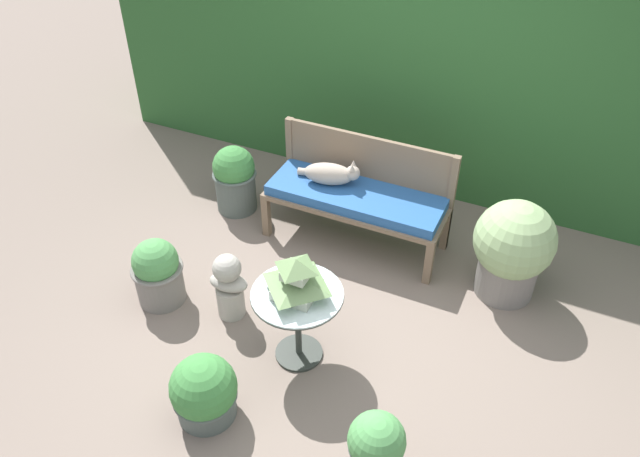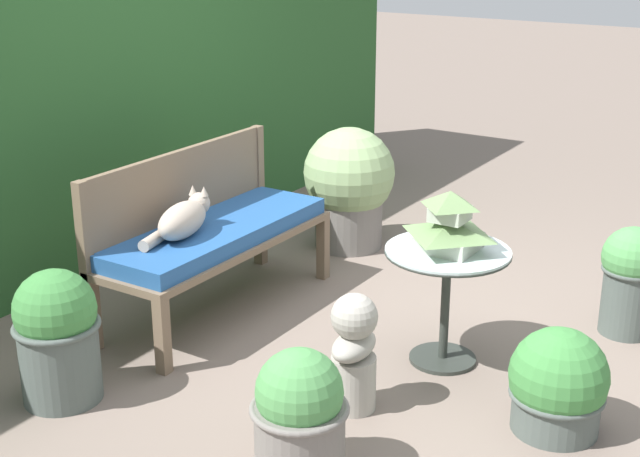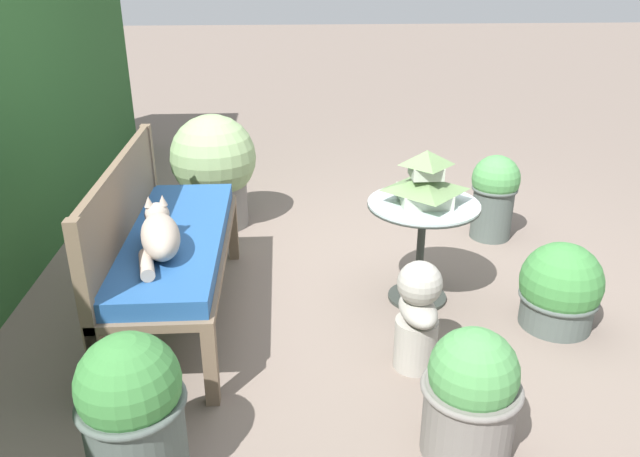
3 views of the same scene
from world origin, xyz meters
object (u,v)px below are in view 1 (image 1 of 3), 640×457
potted_plant_path_edge (235,178)px  potted_plant_bench_right (158,272)px  patio_table (298,307)px  garden_bust (229,285)px  potted_plant_table_far (376,452)px  pagoda_birdhouse (297,279)px  potted_plant_bench_left (204,392)px  cat (331,174)px  potted_plant_patio_mid (513,249)px  garden_bench (356,200)px

potted_plant_path_edge → potted_plant_bench_right: size_ratio=1.15×
patio_table → garden_bust: 0.67m
garden_bust → potted_plant_table_far: bearing=-35.1°
pagoda_birdhouse → garden_bust: size_ratio=0.64×
patio_table → potted_plant_table_far: size_ratio=1.03×
potted_plant_bench_left → patio_table: bearing=64.9°
potted_plant_path_edge → pagoda_birdhouse: bearing=-45.7°
garden_bust → pagoda_birdhouse: bearing=-18.3°
pagoda_birdhouse → potted_plant_table_far: bearing=-39.8°
pagoda_birdhouse → potted_plant_path_edge: bearing=134.3°
potted_plant_bench_right → potted_plant_table_far: 2.14m
patio_table → potted_plant_path_edge: bearing=134.3°
pagoda_birdhouse → garden_bust: (-0.63, 0.14, -0.43)m
patio_table → potted_plant_bench_left: size_ratio=1.30×
cat → potted_plant_patio_mid: potted_plant_patio_mid is taller
garden_bust → potted_plant_bench_right: size_ratio=1.01×
pagoda_birdhouse → potted_plant_bench_right: size_ratio=0.65×
potted_plant_path_edge → cat: bearing=2.2°
potted_plant_path_edge → potted_plant_bench_left: 2.20m
garden_bench → potted_plant_bench_right: bearing=-130.2°
potted_plant_path_edge → potted_plant_bench_right: bearing=-86.3°
cat → potted_plant_path_edge: size_ratio=0.86×
garden_bench → garden_bust: bearing=-113.3°
garden_bust → potted_plant_bench_right: bearing=-176.3°
potted_plant_bench_right → potted_plant_bench_left: size_ratio=1.18×
patio_table → potted_plant_path_edge: potted_plant_path_edge is taller
garden_bench → potted_plant_bench_right: (-1.07, -1.26, -0.16)m
patio_table → garden_bust: (-0.63, 0.14, -0.18)m
pagoda_birdhouse → potted_plant_patio_mid: 1.72m
cat → potted_plant_bench_left: 2.05m
cat → garden_bust: size_ratio=0.98×
potted_plant_table_far → potted_plant_path_edge: bearing=136.5°
patio_table → potted_plant_table_far: 1.07m
potted_plant_bench_left → potted_plant_path_edge: bearing=115.8°
potted_plant_bench_left → potted_plant_table_far: bearing=-0.1°
cat → potted_plant_patio_mid: bearing=-17.2°
potted_plant_patio_mid → patio_table: bearing=-133.0°
garden_bench → patio_table: patio_table is taller
potted_plant_patio_mid → potted_plant_path_edge: bearing=178.5°
pagoda_birdhouse → potted_plant_table_far: size_ratio=0.60×
pagoda_birdhouse → potted_plant_bench_left: (-0.32, -0.68, -0.50)m
garden_bust → potted_plant_path_edge: potted_plant_path_edge is taller
cat → potted_plant_table_far: bearing=-73.2°
patio_table → potted_plant_patio_mid: 1.69m
garden_bench → potted_plant_patio_mid: (1.28, -0.08, -0.01)m
cat → potted_plant_bench_right: bearing=-136.3°
cat → potted_plant_path_edge: cat is taller
pagoda_birdhouse → potted_plant_bench_right: bearing=177.4°
cat → patio_table: cat is taller
patio_table → garden_bust: size_ratio=1.10×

